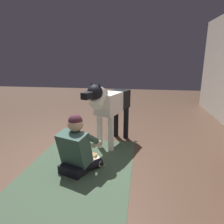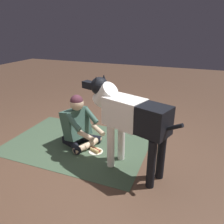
{
  "view_description": "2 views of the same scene",
  "coord_description": "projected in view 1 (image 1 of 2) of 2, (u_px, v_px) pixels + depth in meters",
  "views": [
    {
      "loc": [
        2.62,
        0.88,
        1.52
      ],
      "look_at": [
        -0.45,
        0.41,
        0.69
      ],
      "focal_mm": 31.91,
      "sensor_mm": 36.0,
      "label": 1
    },
    {
      "loc": [
        -1.38,
        2.66,
        1.76
      ],
      "look_at": [
        -0.34,
        -0.02,
        0.61
      ],
      "focal_mm": 34.65,
      "sensor_mm": 36.0,
      "label": 2
    }
  ],
  "objects": [
    {
      "name": "area_rug",
      "position": [
        78.0,
        170.0,
        2.79
      ],
      "size": [
        2.19,
        1.49,
        0.01
      ],
      "primitive_type": "cube",
      "color": "#3F543E",
      "rests_on": "ground"
    },
    {
      "name": "large_dog",
      "position": [
        110.0,
        105.0,
        3.44
      ],
      "size": [
        1.39,
        0.63,
        1.18
      ],
      "color": "white",
      "rests_on": "ground"
    },
    {
      "name": "hot_dog_on_plate",
      "position": [
        93.0,
        157.0,
        3.13
      ],
      "size": [
        0.21,
        0.21,
        0.06
      ],
      "color": "white",
      "rests_on": "ground"
    },
    {
      "name": "person_sitting_on_floor",
      "position": [
        77.0,
        148.0,
        2.74
      ],
      "size": [
        0.73,
        0.6,
        0.82
      ],
      "color": "black",
      "rests_on": "ground"
    },
    {
      "name": "ground_plane",
      "position": [
        81.0,
        162.0,
        3.02
      ],
      "size": [
        15.13,
        15.13,
        0.0
      ],
      "primitive_type": "plane",
      "color": "brown"
    }
  ]
}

